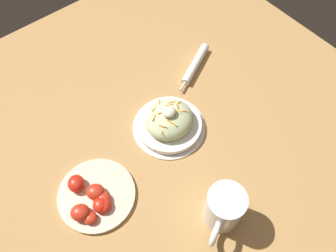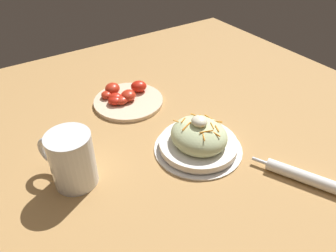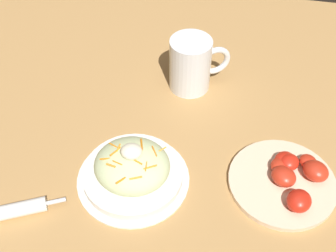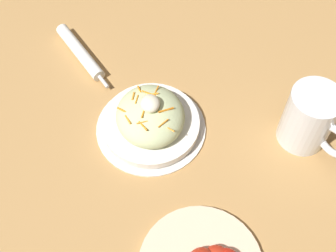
% 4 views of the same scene
% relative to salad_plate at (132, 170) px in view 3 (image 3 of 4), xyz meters
% --- Properties ---
extents(ground_plane, '(1.43, 1.43, 0.00)m').
position_rel_salad_plate_xyz_m(ground_plane, '(-0.04, -0.03, -0.03)').
color(ground_plane, '#B2844C').
extents(salad_plate, '(0.22, 0.22, 0.10)m').
position_rel_salad_plate_xyz_m(salad_plate, '(0.00, 0.00, 0.00)').
color(salad_plate, white).
rests_on(salad_plate, ground_plane).
extents(beer_mug, '(0.14, 0.10, 0.13)m').
position_rel_salad_plate_xyz_m(beer_mug, '(-0.07, -0.30, 0.03)').
color(beer_mug, white).
rests_on(beer_mug, ground_plane).
extents(tomato_plate, '(0.21, 0.21, 0.05)m').
position_rel_salad_plate_xyz_m(tomato_plate, '(-0.30, -0.05, -0.02)').
color(tomato_plate, beige).
rests_on(tomato_plate, ground_plane).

